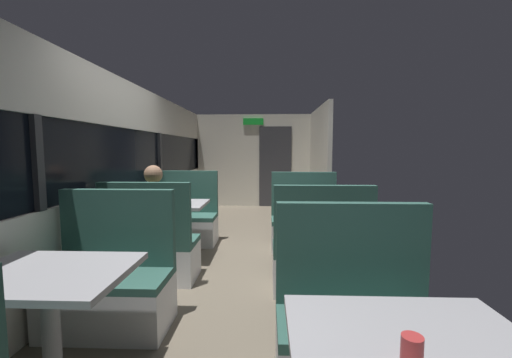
{
  "coord_description": "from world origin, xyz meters",
  "views": [
    {
      "loc": [
        0.36,
        -3.8,
        1.43
      ],
      "look_at": [
        0.12,
        2.71,
        0.82
      ],
      "focal_mm": 22.25,
      "sensor_mm": 36.0,
      "label": 1
    }
  ],
  "objects_px": {
    "dining_table_near_window": "(48,288)",
    "seated_passenger": "(154,231)",
    "dining_table_mid_window": "(171,211)",
    "bench_rear_aisle_facing_end": "(320,260)",
    "bench_front_aisle_facing_entry": "(357,336)",
    "bench_rear_aisle_facing_entry": "(304,226)",
    "bench_near_window_facing_entry": "(111,287)",
    "bench_mid_window_facing_entry": "(185,222)",
    "bench_mid_window_facing_end": "(152,251)",
    "coffee_cup_primary": "(412,349)",
    "dining_table_rear_aisle": "(311,215)"
  },
  "relations": [
    {
      "from": "bench_mid_window_facing_end",
      "to": "coffee_cup_primary",
      "type": "distance_m",
      "value": 2.94
    },
    {
      "from": "dining_table_rear_aisle",
      "to": "seated_passenger",
      "type": "height_order",
      "value": "seated_passenger"
    },
    {
      "from": "bench_mid_window_facing_end",
      "to": "bench_rear_aisle_facing_entry",
      "type": "bearing_deg",
      "value": 33.81
    },
    {
      "from": "seated_passenger",
      "to": "bench_rear_aisle_facing_end",
      "type": "bearing_deg",
      "value": -8.65
    },
    {
      "from": "bench_near_window_facing_entry",
      "to": "bench_mid_window_facing_entry",
      "type": "relative_size",
      "value": 1.0
    },
    {
      "from": "bench_front_aisle_facing_entry",
      "to": "dining_table_rear_aisle",
      "type": "height_order",
      "value": "bench_front_aisle_facing_entry"
    },
    {
      "from": "bench_near_window_facing_entry",
      "to": "dining_table_near_window",
      "type": "bearing_deg",
      "value": -90.0
    },
    {
      "from": "dining_table_near_window",
      "to": "bench_front_aisle_facing_entry",
      "type": "xyz_separation_m",
      "value": [
        1.79,
        0.1,
        -0.31
      ]
    },
    {
      "from": "bench_front_aisle_facing_entry",
      "to": "bench_rear_aisle_facing_entry",
      "type": "relative_size",
      "value": 1.0
    },
    {
      "from": "bench_rear_aisle_facing_end",
      "to": "bench_near_window_facing_entry",
      "type": "bearing_deg",
      "value": -158.37
    },
    {
      "from": "bench_mid_window_facing_end",
      "to": "bench_mid_window_facing_entry",
      "type": "xyz_separation_m",
      "value": [
        0.0,
        1.4,
        0.0
      ]
    },
    {
      "from": "bench_rear_aisle_facing_entry",
      "to": "coffee_cup_primary",
      "type": "distance_m",
      "value": 3.56
    },
    {
      "from": "seated_passenger",
      "to": "coffee_cup_primary",
      "type": "height_order",
      "value": "seated_passenger"
    },
    {
      "from": "dining_table_near_window",
      "to": "bench_rear_aisle_facing_entry",
      "type": "height_order",
      "value": "bench_rear_aisle_facing_entry"
    },
    {
      "from": "dining_table_rear_aisle",
      "to": "dining_table_near_window",
      "type": "bearing_deg",
      "value": -130.33
    },
    {
      "from": "bench_mid_window_facing_end",
      "to": "dining_table_rear_aisle",
      "type": "relative_size",
      "value": 1.22
    },
    {
      "from": "dining_table_mid_window",
      "to": "bench_front_aisle_facing_entry",
      "type": "distance_m",
      "value": 2.86
    },
    {
      "from": "bench_mid_window_facing_entry",
      "to": "dining_table_rear_aisle",
      "type": "height_order",
      "value": "bench_mid_window_facing_entry"
    },
    {
      "from": "dining_table_near_window",
      "to": "dining_table_mid_window",
      "type": "relative_size",
      "value": 1.0
    },
    {
      "from": "bench_mid_window_facing_end",
      "to": "bench_rear_aisle_facing_entry",
      "type": "distance_m",
      "value": 2.15
    },
    {
      "from": "bench_mid_window_facing_entry",
      "to": "bench_rear_aisle_facing_entry",
      "type": "xyz_separation_m",
      "value": [
        1.79,
        -0.2,
        0.0
      ]
    },
    {
      "from": "dining_table_near_window",
      "to": "dining_table_rear_aisle",
      "type": "height_order",
      "value": "same"
    },
    {
      "from": "bench_mid_window_facing_end",
      "to": "seated_passenger",
      "type": "distance_m",
      "value": 0.22
    },
    {
      "from": "bench_mid_window_facing_end",
      "to": "dining_table_near_window",
      "type": "bearing_deg",
      "value": -90.0
    },
    {
      "from": "bench_mid_window_facing_end",
      "to": "coffee_cup_primary",
      "type": "bearing_deg",
      "value": -53.4
    },
    {
      "from": "bench_mid_window_facing_entry",
      "to": "bench_rear_aisle_facing_entry",
      "type": "bearing_deg",
      "value": -6.38
    },
    {
      "from": "bench_rear_aisle_facing_entry",
      "to": "bench_front_aisle_facing_entry",
      "type": "bearing_deg",
      "value": -90.0
    },
    {
      "from": "bench_front_aisle_facing_entry",
      "to": "coffee_cup_primary",
      "type": "relative_size",
      "value": 12.22
    },
    {
      "from": "dining_table_rear_aisle",
      "to": "coffee_cup_primary",
      "type": "relative_size",
      "value": 10.0
    },
    {
      "from": "dining_table_mid_window",
      "to": "bench_rear_aisle_facing_end",
      "type": "height_order",
      "value": "bench_rear_aisle_facing_end"
    },
    {
      "from": "dining_table_mid_window",
      "to": "dining_table_rear_aisle",
      "type": "relative_size",
      "value": 1.0
    },
    {
      "from": "bench_front_aisle_facing_entry",
      "to": "bench_rear_aisle_facing_end",
      "type": "bearing_deg",
      "value": 90.0
    },
    {
      "from": "dining_table_mid_window",
      "to": "bench_rear_aisle_facing_entry",
      "type": "distance_m",
      "value": 1.88
    },
    {
      "from": "bench_near_window_facing_entry",
      "to": "bench_mid_window_facing_end",
      "type": "relative_size",
      "value": 1.0
    },
    {
      "from": "dining_table_mid_window",
      "to": "dining_table_rear_aisle",
      "type": "height_order",
      "value": "same"
    },
    {
      "from": "bench_front_aisle_facing_entry",
      "to": "coffee_cup_primary",
      "type": "height_order",
      "value": "bench_front_aisle_facing_entry"
    },
    {
      "from": "bench_rear_aisle_facing_entry",
      "to": "seated_passenger",
      "type": "height_order",
      "value": "seated_passenger"
    },
    {
      "from": "dining_table_near_window",
      "to": "dining_table_rear_aisle",
      "type": "relative_size",
      "value": 1.0
    },
    {
      "from": "bench_near_window_facing_entry",
      "to": "bench_rear_aisle_facing_end",
      "type": "xyz_separation_m",
      "value": [
        1.79,
        0.71,
        0.0
      ]
    },
    {
      "from": "bench_near_window_facing_entry",
      "to": "bench_mid_window_facing_end",
      "type": "height_order",
      "value": "same"
    },
    {
      "from": "dining_table_near_window",
      "to": "dining_table_rear_aisle",
      "type": "bearing_deg",
      "value": 49.67
    },
    {
      "from": "bench_mid_window_facing_entry",
      "to": "coffee_cup_primary",
      "type": "xyz_separation_m",
      "value": [
        1.73,
        -3.73,
        0.46
      ]
    },
    {
      "from": "bench_rear_aisle_facing_end",
      "to": "dining_table_near_window",
      "type": "bearing_deg",
      "value": -141.78
    },
    {
      "from": "bench_near_window_facing_entry",
      "to": "bench_rear_aisle_facing_entry",
      "type": "distance_m",
      "value": 2.77
    },
    {
      "from": "dining_table_near_window",
      "to": "bench_rear_aisle_facing_entry",
      "type": "relative_size",
      "value": 0.82
    },
    {
      "from": "bench_mid_window_facing_end",
      "to": "coffee_cup_primary",
      "type": "height_order",
      "value": "bench_mid_window_facing_end"
    },
    {
      "from": "dining_table_near_window",
      "to": "bench_rear_aisle_facing_end",
      "type": "relative_size",
      "value": 0.82
    },
    {
      "from": "bench_rear_aisle_facing_end",
      "to": "bench_front_aisle_facing_entry",
      "type": "bearing_deg",
      "value": -90.0
    },
    {
      "from": "dining_table_near_window",
      "to": "seated_passenger",
      "type": "distance_m",
      "value": 1.68
    },
    {
      "from": "seated_passenger",
      "to": "bench_near_window_facing_entry",
      "type": "bearing_deg",
      "value": -90.0
    }
  ]
}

